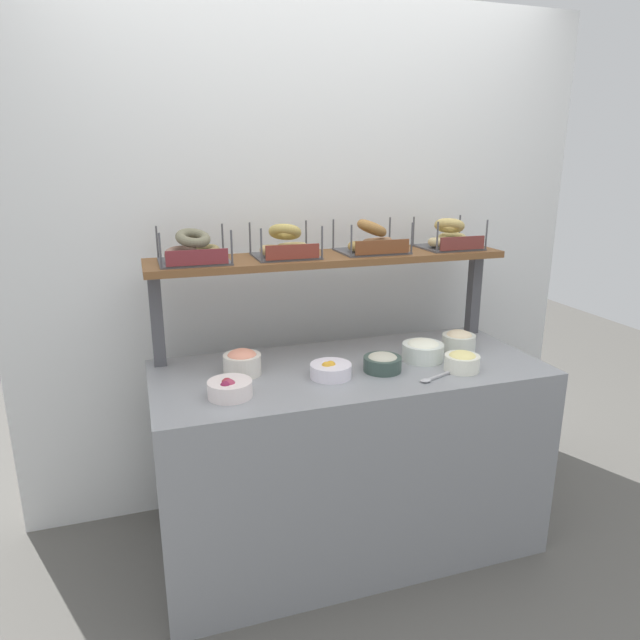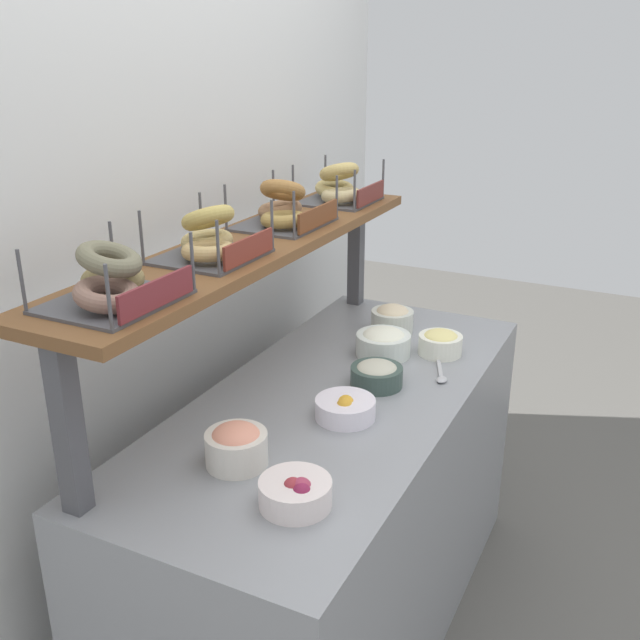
# 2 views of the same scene
# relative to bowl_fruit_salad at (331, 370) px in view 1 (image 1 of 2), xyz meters

# --- Properties ---
(ground_plane) EXTENTS (8.00, 8.00, 0.00)m
(ground_plane) POSITION_rel_bowl_fruit_salad_xyz_m (0.12, 0.08, -0.88)
(ground_plane) COLOR #595651
(back_wall) EXTENTS (2.83, 0.06, 2.40)m
(back_wall) POSITION_rel_bowl_fruit_salad_xyz_m (0.12, 0.63, 0.32)
(back_wall) COLOR silver
(back_wall) RESTS_ON ground_plane
(deli_counter) EXTENTS (1.63, 0.70, 0.85)m
(deli_counter) POSITION_rel_bowl_fruit_salad_xyz_m (0.12, 0.08, -0.46)
(deli_counter) COLOR gray
(deli_counter) RESTS_ON ground_plane
(shelf_riser_left) EXTENTS (0.05, 0.05, 0.40)m
(shelf_riser_left) POSITION_rel_bowl_fruit_salad_xyz_m (-0.64, 0.35, 0.17)
(shelf_riser_left) COLOR #4C4C51
(shelf_riser_left) RESTS_ON deli_counter
(shelf_riser_right) EXTENTS (0.05, 0.05, 0.40)m
(shelf_riser_right) POSITION_rel_bowl_fruit_salad_xyz_m (0.87, 0.35, 0.17)
(shelf_riser_right) COLOR #4C4C51
(shelf_riser_right) RESTS_ON deli_counter
(upper_shelf) EXTENTS (1.59, 0.32, 0.03)m
(upper_shelf) POSITION_rel_bowl_fruit_salad_xyz_m (0.12, 0.35, 0.38)
(upper_shelf) COLOR brown
(upper_shelf) RESTS_ON shelf_riser_left
(bowl_fruit_salad) EXTENTS (0.17, 0.17, 0.07)m
(bowl_fruit_salad) POSITION_rel_bowl_fruit_salad_xyz_m (0.00, 0.00, 0.00)
(bowl_fruit_salad) COLOR white
(bowl_fruit_salad) RESTS_ON deli_counter
(bowl_egg_salad) EXTENTS (0.14, 0.14, 0.08)m
(bowl_egg_salad) POSITION_rel_bowl_fruit_salad_xyz_m (0.54, -0.10, 0.01)
(bowl_egg_salad) COLOR white
(bowl_egg_salad) RESTS_ON deli_counter
(bowl_beet_salad) EXTENTS (0.16, 0.16, 0.08)m
(bowl_beet_salad) POSITION_rel_bowl_fruit_salad_xyz_m (-0.41, -0.07, 0.00)
(bowl_beet_salad) COLOR white
(bowl_beet_salad) RESTS_ON deli_counter
(bowl_cream_cheese) EXTENTS (0.18, 0.18, 0.09)m
(bowl_cream_cheese) POSITION_rel_bowl_fruit_salad_xyz_m (0.44, 0.07, 0.02)
(bowl_cream_cheese) COLOR white
(bowl_cream_cheese) RESTS_ON deli_counter
(bowl_lox_spread) EXTENTS (0.15, 0.15, 0.11)m
(bowl_lox_spread) POSITION_rel_bowl_fruit_salad_xyz_m (-0.33, 0.14, 0.02)
(bowl_lox_spread) COLOR silver
(bowl_lox_spread) RESTS_ON deli_counter
(bowl_potato_salad) EXTENTS (0.15, 0.15, 0.10)m
(bowl_potato_salad) POSITION_rel_bowl_fruit_salad_xyz_m (0.65, 0.12, 0.02)
(bowl_potato_salad) COLOR silver
(bowl_potato_salad) RESTS_ON deli_counter
(bowl_tuna_salad) EXTENTS (0.16, 0.16, 0.08)m
(bowl_tuna_salad) POSITION_rel_bowl_fruit_salad_xyz_m (0.22, 0.00, 0.01)
(bowl_tuna_salad) COLOR #384C45
(bowl_tuna_salad) RESTS_ON deli_counter
(serving_spoon_near_plate) EXTENTS (0.17, 0.08, 0.01)m
(serving_spoon_near_plate) POSITION_rel_bowl_fruit_salad_xyz_m (0.37, -0.15, -0.02)
(serving_spoon_near_plate) COLOR #B7B7BC
(serving_spoon_near_plate) RESTS_ON deli_counter
(bagel_basket_poppy) EXTENTS (0.28, 0.26, 0.14)m
(bagel_basket_poppy) POSITION_rel_bowl_fruit_salad_xyz_m (-0.47, 0.34, 0.45)
(bagel_basket_poppy) COLOR #4C4C51
(bagel_basket_poppy) RESTS_ON upper_shelf
(bagel_basket_sesame) EXTENTS (0.28, 0.26, 0.15)m
(bagel_basket_sesame) POSITION_rel_bowl_fruit_salad_xyz_m (-0.09, 0.35, 0.45)
(bagel_basket_sesame) COLOR #4C4C51
(bagel_basket_sesame) RESTS_ON upper_shelf
(bagel_basket_everything) EXTENTS (0.30, 0.26, 0.16)m
(bagel_basket_everything) POSITION_rel_bowl_fruit_salad_xyz_m (0.32, 0.36, 0.45)
(bagel_basket_everything) COLOR #4C4C51
(bagel_basket_everything) RESTS_ON upper_shelf
(bagel_basket_plain) EXTENTS (0.27, 0.26, 0.15)m
(bagel_basket_plain) POSITION_rel_bowl_fruit_salad_xyz_m (0.71, 0.35, 0.45)
(bagel_basket_plain) COLOR #4C4C51
(bagel_basket_plain) RESTS_ON upper_shelf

